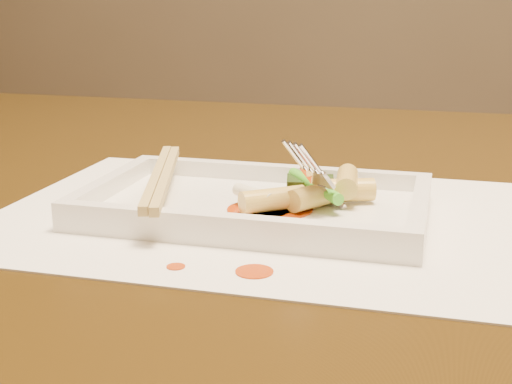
% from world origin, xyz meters
% --- Properties ---
extents(table, '(1.40, 0.90, 0.75)m').
position_xyz_m(table, '(0.00, 0.00, 0.65)').
color(table, black).
rests_on(table, ground).
extents(placemat, '(0.40, 0.30, 0.00)m').
position_xyz_m(placemat, '(-0.05, -0.11, 0.75)').
color(placemat, white).
rests_on(placemat, table).
extents(sauce_splatter_a, '(0.02, 0.02, 0.00)m').
position_xyz_m(sauce_splatter_a, '(-0.02, -0.22, 0.75)').
color(sauce_splatter_a, '#B63505').
rests_on(sauce_splatter_a, placemat).
extents(sauce_splatter_b, '(0.01, 0.01, 0.00)m').
position_xyz_m(sauce_splatter_b, '(-0.07, -0.23, 0.75)').
color(sauce_splatter_b, '#B63505').
rests_on(sauce_splatter_b, placemat).
extents(plate_base, '(0.26, 0.16, 0.01)m').
position_xyz_m(plate_base, '(-0.05, -0.11, 0.76)').
color(plate_base, white).
rests_on(plate_base, placemat).
extents(plate_rim_far, '(0.26, 0.01, 0.01)m').
position_xyz_m(plate_rim_far, '(-0.05, -0.03, 0.77)').
color(plate_rim_far, white).
rests_on(plate_rim_far, plate_base).
extents(plate_rim_near, '(0.26, 0.01, 0.01)m').
position_xyz_m(plate_rim_near, '(-0.05, -0.18, 0.77)').
color(plate_rim_near, white).
rests_on(plate_rim_near, plate_base).
extents(plate_rim_left, '(0.01, 0.14, 0.01)m').
position_xyz_m(plate_rim_left, '(-0.17, -0.11, 0.77)').
color(plate_rim_left, white).
rests_on(plate_rim_left, plate_base).
extents(plate_rim_right, '(0.01, 0.14, 0.01)m').
position_xyz_m(plate_rim_right, '(0.08, -0.11, 0.77)').
color(plate_rim_right, white).
rests_on(plate_rim_right, plate_base).
extents(veg_piece, '(0.04, 0.04, 0.01)m').
position_xyz_m(veg_piece, '(-0.01, -0.07, 0.77)').
color(veg_piece, black).
rests_on(veg_piece, plate_base).
extents(scallion_white, '(0.04, 0.03, 0.01)m').
position_xyz_m(scallion_white, '(-0.05, -0.12, 0.77)').
color(scallion_white, '#EAEACC').
rests_on(scallion_white, plate_base).
extents(scallion_green, '(0.06, 0.07, 0.01)m').
position_xyz_m(scallion_green, '(-0.01, -0.09, 0.77)').
color(scallion_green, green).
rests_on(scallion_green, plate_base).
extents(chopstick_a, '(0.06, 0.19, 0.01)m').
position_xyz_m(chopstick_a, '(-0.13, -0.11, 0.78)').
color(chopstick_a, tan).
rests_on(chopstick_a, plate_rim_near).
extents(chopstick_b, '(0.06, 0.19, 0.01)m').
position_xyz_m(chopstick_b, '(-0.12, -0.11, 0.78)').
color(chopstick_b, tan).
rests_on(chopstick_b, plate_rim_near).
extents(fork, '(0.09, 0.10, 0.14)m').
position_xyz_m(fork, '(0.02, -0.09, 0.83)').
color(fork, silver).
rests_on(fork, plate_base).
extents(sauce_blob_0, '(0.06, 0.06, 0.00)m').
position_xyz_m(sauce_blob_0, '(-0.03, -0.11, 0.76)').
color(sauce_blob_0, '#B63505').
rests_on(sauce_blob_0, plate_base).
extents(sauce_blob_1, '(0.05, 0.05, 0.00)m').
position_xyz_m(sauce_blob_1, '(-0.04, -0.12, 0.76)').
color(sauce_blob_1, '#B63505').
rests_on(sauce_blob_1, plate_base).
extents(rice_cake_0, '(0.05, 0.04, 0.02)m').
position_xyz_m(rice_cake_0, '(-0.03, -0.12, 0.77)').
color(rice_cake_0, '#DAC865').
rests_on(rice_cake_0, plate_base).
extents(rice_cake_1, '(0.05, 0.03, 0.02)m').
position_xyz_m(rice_cake_1, '(0.02, -0.08, 0.77)').
color(rice_cake_1, '#DAC865').
rests_on(rice_cake_1, plate_base).
extents(rice_cake_2, '(0.02, 0.05, 0.02)m').
position_xyz_m(rice_cake_2, '(0.02, -0.08, 0.78)').
color(rice_cake_2, '#DAC865').
rests_on(rice_cake_2, plate_base).
extents(rice_cake_3, '(0.04, 0.04, 0.02)m').
position_xyz_m(rice_cake_3, '(-0.00, -0.11, 0.77)').
color(rice_cake_3, '#DAC865').
rests_on(rice_cake_3, plate_base).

